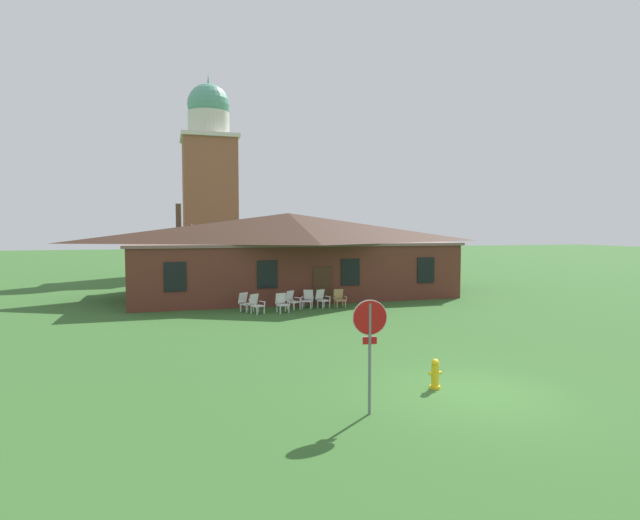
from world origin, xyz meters
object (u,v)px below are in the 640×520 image
object	(u,v)px
lawn_chair_left_end	(282,302)
lawn_chair_under_eave	(339,298)
lawn_chair_middle	(292,300)
lawn_chair_far_side	(322,298)
lawn_chair_near_door	(256,303)
lawn_chair_by_porch	(245,302)
stop_sign	(370,333)
lawn_chair_right_end	(308,299)
fire_hydrant	(435,374)

from	to	relation	value
lawn_chair_left_end	lawn_chair_under_eave	xyz separation A→B (m)	(3.31, 0.76, 0.00)
lawn_chair_middle	lawn_chair_far_side	world-z (taller)	same
lawn_chair_near_door	lawn_chair_far_side	world-z (taller)	same
lawn_chair_by_porch	stop_sign	bearing A→B (deg)	-87.78
stop_sign	lawn_chair_by_porch	bearing A→B (deg)	92.22
lawn_chair_right_end	lawn_chair_near_door	bearing A→B (deg)	-162.09
lawn_chair_left_end	lawn_chair_middle	world-z (taller)	same
lawn_chair_by_porch	fire_hydrant	world-z (taller)	lawn_chair_by_porch
lawn_chair_by_porch	lawn_chair_left_end	xyz separation A→B (m)	(1.72, -0.75, 0.00)
lawn_chair_far_side	lawn_chair_by_porch	bearing A→B (deg)	-177.94
lawn_chair_left_end	lawn_chair_right_end	size ratio (longest dim) A/B	1.00
lawn_chair_under_eave	lawn_chair_left_end	bearing A→B (deg)	-167.04
lawn_chair_near_door	lawn_chair_under_eave	size ratio (longest dim) A/B	1.00
stop_sign	lawn_chair_near_door	size ratio (longest dim) A/B	2.72
lawn_chair_middle	lawn_chair_far_side	bearing A→B (deg)	1.52
lawn_chair_left_end	lawn_chair_under_eave	bearing A→B (deg)	12.96
lawn_chair_left_end	stop_sign	bearing A→B (deg)	-94.59
lawn_chair_left_end	lawn_chair_right_end	xyz separation A→B (m)	(1.62, 0.99, 0.00)
lawn_chair_near_door	lawn_chair_left_end	bearing A→B (deg)	-2.01
lawn_chair_middle	fire_hydrant	world-z (taller)	lawn_chair_middle
lawn_chair_by_porch	lawn_chair_near_door	bearing A→B (deg)	-59.12
lawn_chair_middle	lawn_chair_far_side	size ratio (longest dim) A/B	1.00
lawn_chair_by_porch	lawn_chair_near_door	size ratio (longest dim) A/B	1.00
lawn_chair_right_end	lawn_chair_left_end	bearing A→B (deg)	-148.62
lawn_chair_under_eave	fire_hydrant	size ratio (longest dim) A/B	1.21
lawn_chair_middle	lawn_chair_by_porch	bearing A→B (deg)	-177.58
lawn_chair_right_end	lawn_chair_under_eave	world-z (taller)	same
lawn_chair_right_end	lawn_chair_under_eave	distance (m)	1.70
lawn_chair_middle	lawn_chair_right_end	world-z (taller)	same
lawn_chair_middle	lawn_chair_under_eave	xyz separation A→B (m)	(2.58, -0.10, 0.00)
fire_hydrant	lawn_chair_middle	bearing A→B (deg)	91.94
stop_sign	lawn_chair_middle	bearing A→B (deg)	82.91
lawn_chair_far_side	fire_hydrant	bearing A→B (deg)	-94.87
lawn_chair_by_porch	lawn_chair_far_side	world-z (taller)	same
lawn_chair_right_end	stop_sign	bearing A→B (deg)	-100.30
lawn_chair_left_end	lawn_chair_right_end	distance (m)	1.90
lawn_chair_near_door	lawn_chair_by_porch	bearing A→B (deg)	120.88
lawn_chair_left_end	lawn_chair_far_side	bearing A→B (deg)	20.65
lawn_chair_middle	lawn_chair_under_eave	size ratio (longest dim) A/B	1.00
lawn_chair_middle	lawn_chair_left_end	bearing A→B (deg)	-130.62
stop_sign	lawn_chair_left_end	world-z (taller)	stop_sign
lawn_chair_under_eave	lawn_chair_far_side	bearing A→B (deg)	171.32
stop_sign	lawn_chair_left_end	bearing A→B (deg)	85.41
stop_sign	lawn_chair_far_side	bearing A→B (deg)	76.85
stop_sign	lawn_chair_right_end	bearing A→B (deg)	79.70
lawn_chair_by_porch	lawn_chair_far_side	distance (m)	4.12
lawn_chair_right_end	fire_hydrant	bearing A→B (deg)	-91.71
lawn_chair_middle	lawn_chair_under_eave	distance (m)	2.58
lawn_chair_near_door	lawn_chair_middle	xyz separation A→B (m)	(2.04, 0.81, 0.00)
lawn_chair_far_side	lawn_chair_under_eave	distance (m)	0.93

